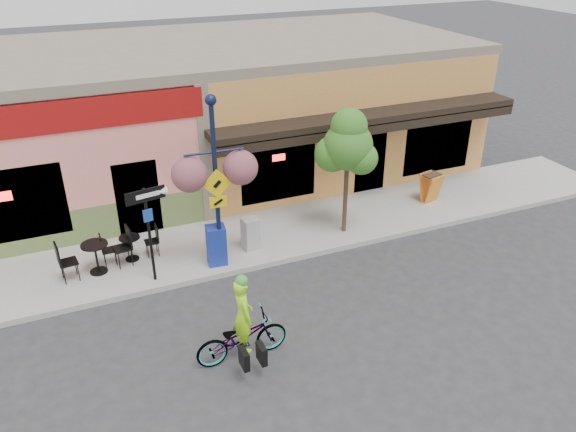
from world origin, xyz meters
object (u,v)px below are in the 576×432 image
at_px(bicycle, 242,338).
at_px(lamp_post, 216,186).
at_px(one_way_sign, 150,236).
at_px(cyclist_rider, 243,325).
at_px(street_tree, 347,172).
at_px(newspaper_box_blue, 216,245).
at_px(building, 202,110).
at_px(newspaper_box_grey, 251,234).

xyz_separation_m(bicycle, lamp_post, (0.57, 3.37, 1.88)).
bearing_deg(one_way_sign, cyclist_rider, -81.87).
bearing_deg(street_tree, cyclist_rider, -138.92).
bearing_deg(newspaper_box_blue, cyclist_rider, -90.87).
relative_size(building, bicycle, 9.45).
bearing_deg(newspaper_box_blue, lamp_post, -54.83).
bearing_deg(lamp_post, street_tree, 8.71).
bearing_deg(newspaper_box_grey, cyclist_rider, -119.70).
bearing_deg(cyclist_rider, newspaper_box_grey, -22.21).
distance_m(building, newspaper_box_grey, 6.36).
bearing_deg(building, newspaper_box_grey, -94.09).
xyz_separation_m(newspaper_box_blue, newspaper_box_grey, (1.05, 0.37, -0.09)).
relative_size(building, street_tree, 4.99).
height_order(lamp_post, one_way_sign, lamp_post).
bearing_deg(cyclist_rider, newspaper_box_blue, -8.31).
height_order(building, one_way_sign, building).
bearing_deg(lamp_post, bicycle, -96.69).
relative_size(bicycle, newspaper_box_blue, 1.81).
relative_size(one_way_sign, street_tree, 0.68).
relative_size(lamp_post, street_tree, 1.23).
height_order(one_way_sign, newspaper_box_grey, one_way_sign).
xyz_separation_m(bicycle, one_way_sign, (-1.13, 3.35, 0.88)).
height_order(building, cyclist_rider, building).
bearing_deg(street_tree, newspaper_box_grey, 177.71).
bearing_deg(newspaper_box_grey, one_way_sign, -177.74).
relative_size(cyclist_rider, one_way_sign, 0.66).
bearing_deg(street_tree, newspaper_box_blue, -176.13).
height_order(building, newspaper_box_blue, building).
height_order(one_way_sign, newspaper_box_blue, one_way_sign).
bearing_deg(newspaper_box_grey, lamp_post, -161.99).
bearing_deg(building, bicycle, -101.34).
xyz_separation_m(building, newspaper_box_blue, (-1.49, -6.50, -1.57)).
bearing_deg(newspaper_box_grey, newspaper_box_blue, -168.87).
relative_size(bicycle, cyclist_rider, 1.17).
height_order(bicycle, newspaper_box_grey, newspaper_box_grey).
bearing_deg(street_tree, lamp_post, -174.30).
relative_size(bicycle, lamp_post, 0.43).
relative_size(newspaper_box_grey, street_tree, 0.24).
relative_size(cyclist_rider, newspaper_box_grey, 1.84).
bearing_deg(lamp_post, newspaper_box_blue, 121.51).
bearing_deg(one_way_sign, street_tree, -7.16).
distance_m(bicycle, newspaper_box_blue, 3.53).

